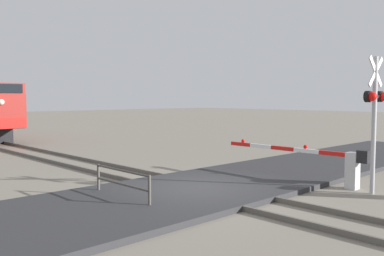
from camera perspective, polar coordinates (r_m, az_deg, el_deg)
name	(u,v)px	position (r m, az deg, el deg)	size (l,w,h in m)	color
ground_plane	(198,192)	(13.32, 0.76, -8.66)	(160.00, 160.00, 0.00)	gray
rail_track_left	(181,193)	(12.83, -1.56, -8.82)	(0.08, 80.00, 0.15)	#59544C
rail_track_right	(213,186)	(13.81, 2.91, -7.89)	(0.08, 80.00, 0.15)	#59544C
road_surface	(198,189)	(13.30, 0.76, -8.32)	(36.00, 4.88, 0.16)	#2D2D30
crossing_signal	(375,108)	(13.86, 23.57, 2.47)	(1.18, 0.33, 4.21)	#ADADB2
crossing_gate	(332,162)	(14.87, 18.50, -4.37)	(0.36, 5.68, 1.30)	silver
guard_railing	(122,181)	(12.05, -9.48, -7.07)	(0.08, 2.58, 0.95)	#4C4742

